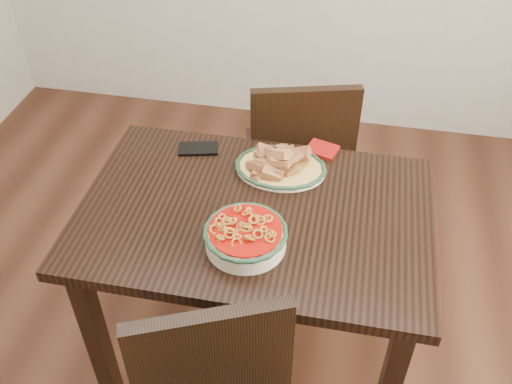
% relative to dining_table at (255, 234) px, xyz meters
% --- Properties ---
extents(floor, '(3.50, 3.50, 0.00)m').
position_rel_dining_table_xyz_m(floor, '(-0.09, -0.06, -0.64)').
color(floor, '#351B11').
rests_on(floor, ground).
extents(dining_table, '(1.12, 0.75, 0.75)m').
position_rel_dining_table_xyz_m(dining_table, '(0.00, 0.00, 0.00)').
color(dining_table, black).
rests_on(dining_table, ground).
extents(chair_far, '(0.52, 0.52, 0.89)m').
position_rel_dining_table_xyz_m(chair_far, '(0.06, 0.63, -0.14)').
color(chair_far, black).
rests_on(chair_far, ground).
extents(fish_plate, '(0.31, 0.24, 0.11)m').
position_rel_dining_table_xyz_m(fish_plate, '(0.05, 0.21, 0.15)').
color(fish_plate, white).
rests_on(fish_plate, dining_table).
extents(noodle_bowl, '(0.25, 0.25, 0.08)m').
position_rel_dining_table_xyz_m(noodle_bowl, '(0.00, -0.15, 0.15)').
color(noodle_bowl, beige).
rests_on(noodle_bowl, dining_table).
extents(smartphone, '(0.15, 0.11, 0.01)m').
position_rel_dining_table_xyz_m(smartphone, '(-0.26, 0.27, 0.11)').
color(smartphone, black).
rests_on(smartphone, dining_table).
extents(napkin, '(0.13, 0.11, 0.01)m').
position_rel_dining_table_xyz_m(napkin, '(0.18, 0.35, 0.11)').
color(napkin, maroon).
rests_on(napkin, dining_table).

